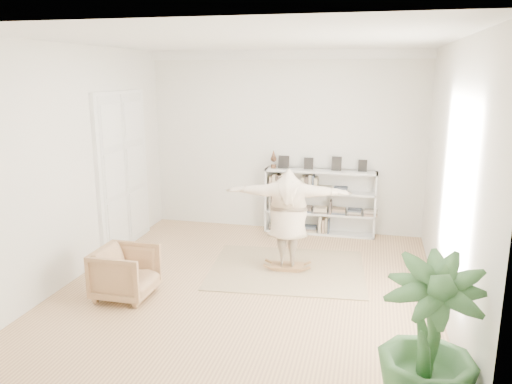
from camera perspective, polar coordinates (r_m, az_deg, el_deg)
floor at (r=7.75m, az=-0.72°, el=-10.67°), size 6.00×6.00×0.00m
room_shell at (r=9.95m, az=3.44°, el=15.42°), size 6.00×6.00×6.00m
doors at (r=9.45m, az=-14.92°, el=2.22°), size 0.09×1.78×2.92m
bookshelf at (r=10.05m, az=7.27°, el=-1.23°), size 2.20×0.35×1.64m
armchair at (r=7.51m, az=-14.68°, el=-8.90°), size 0.81×0.79×0.74m
rug at (r=8.34m, az=3.59°, el=-8.82°), size 2.67×2.22×0.02m
rocker_board at (r=8.32m, az=3.59°, el=-8.44°), size 0.55×0.36×0.11m
person at (r=8.03m, az=3.68°, el=-2.67°), size 2.03×0.72×1.62m
houseplant at (r=4.96m, az=19.10°, el=-15.96°), size 0.98×0.98×1.60m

